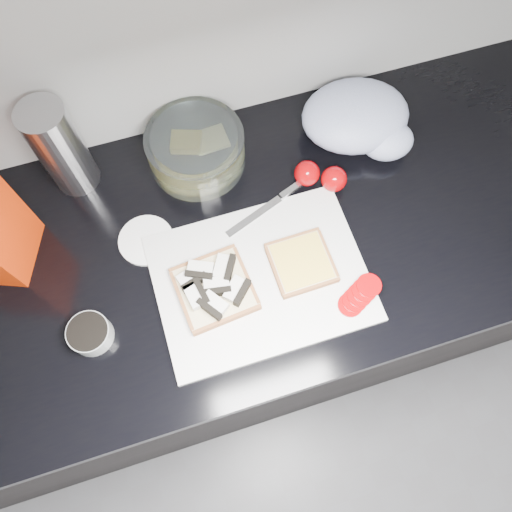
% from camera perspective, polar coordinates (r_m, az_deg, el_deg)
% --- Properties ---
extents(base_cabinet, '(3.50, 0.60, 0.86)m').
position_cam_1_polar(base_cabinet, '(1.44, -2.56, -5.85)').
color(base_cabinet, black).
rests_on(base_cabinet, ground).
extents(countertop, '(3.50, 0.64, 0.04)m').
position_cam_1_polar(countertop, '(1.02, -3.61, 1.33)').
color(countertop, black).
rests_on(countertop, base_cabinet).
extents(cutting_board, '(0.40, 0.30, 0.01)m').
position_cam_1_polar(cutting_board, '(0.96, 0.54, -2.58)').
color(cutting_board, silver).
rests_on(cutting_board, countertop).
extents(bread_left, '(0.15, 0.15, 0.04)m').
position_cam_1_polar(bread_left, '(0.93, -4.87, -3.64)').
color(bread_left, beige).
rests_on(bread_left, cutting_board).
extents(bread_right, '(0.12, 0.12, 0.02)m').
position_cam_1_polar(bread_right, '(0.96, 5.21, -0.78)').
color(bread_right, beige).
rests_on(bread_right, cutting_board).
extents(tomato_slices, '(0.10, 0.08, 0.02)m').
position_cam_1_polar(tomato_slices, '(0.95, 11.75, -4.40)').
color(tomato_slices, '#9A0306').
rests_on(tomato_slices, cutting_board).
extents(knife, '(0.19, 0.08, 0.01)m').
position_cam_1_polar(knife, '(1.02, 2.36, 6.39)').
color(knife, '#BBBABF').
rests_on(knife, cutting_board).
extents(seed_tub, '(0.08, 0.08, 0.04)m').
position_cam_1_polar(seed_tub, '(0.96, -18.46, -8.39)').
color(seed_tub, '#9DA1A2').
rests_on(seed_tub, countertop).
extents(tub_lid, '(0.12, 0.12, 0.01)m').
position_cam_1_polar(tub_lid, '(1.02, -12.46, 1.77)').
color(tub_lid, white).
rests_on(tub_lid, countertop).
extents(glass_bowl, '(0.20, 0.20, 0.08)m').
position_cam_1_polar(glass_bowl, '(1.06, -6.87, 12.02)').
color(glass_bowl, silver).
rests_on(glass_bowl, countertop).
extents(steel_canister, '(0.09, 0.09, 0.21)m').
position_cam_1_polar(steel_canister, '(1.04, -21.43, 11.34)').
color(steel_canister, '#B4B4B9').
rests_on(steel_canister, countertop).
extents(grocery_bag, '(0.25, 0.22, 0.10)m').
position_cam_1_polar(grocery_bag, '(1.11, 11.78, 15.04)').
color(grocery_bag, silver).
rests_on(grocery_bag, countertop).
extents(whole_tomatoes, '(0.10, 0.08, 0.05)m').
position_cam_1_polar(whole_tomatoes, '(1.04, 7.38, 9.03)').
color(whole_tomatoes, '#9A0306').
rests_on(whole_tomatoes, countertop).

